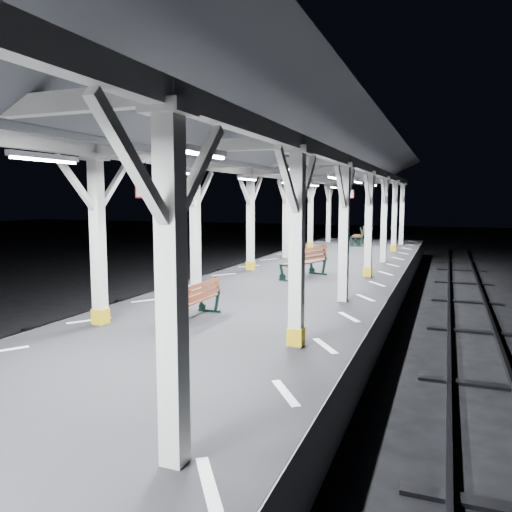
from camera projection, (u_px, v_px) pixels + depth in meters
The scene contains 8 objects.
ground at pixel (127, 435), 7.37m from camera, with size 120.00×120.00×0.00m, color black.
platform at pixel (126, 403), 7.32m from camera, with size 6.00×50.00×1.00m, color black.
hazard_stripes_right at pixel (285, 393), 6.38m from camera, with size 1.00×48.00×0.01m, color silver.
track_right at pixel (502, 504), 5.58m from camera, with size 2.20×60.00×0.16m.
canopy at pixel (116, 119), 6.83m from camera, with size 5.40×49.00×4.65m.
bench_mid at pixel (196, 299), 10.21m from camera, with size 0.60×1.51×0.81m.
bench_far at pixel (307, 261), 15.54m from camera, with size 1.13×1.93×0.99m.
bench_extra at pixel (361, 235), 26.55m from camera, with size 0.82×1.92×1.02m.
Camera 1 is at (4.30, -5.87, 3.48)m, focal length 35.00 mm.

